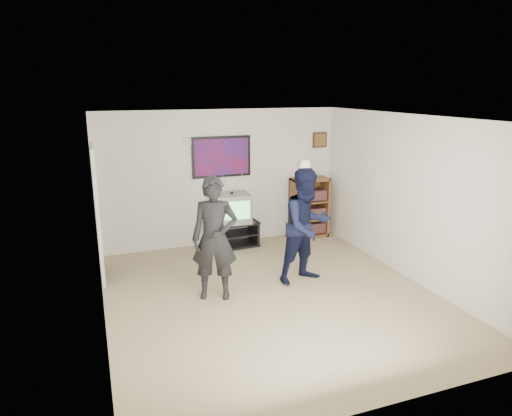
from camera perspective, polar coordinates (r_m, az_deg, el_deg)
room_shell at (r=6.47m, az=0.91°, el=0.29°), size 4.51×5.00×2.51m
media_stand at (r=8.50m, az=-3.04°, el=-3.27°), size 0.98×0.59×0.47m
crt_television at (r=8.36m, az=-3.02°, el=0.01°), size 0.67×0.58×0.53m
bookshelf at (r=9.02m, az=6.66°, el=0.06°), size 0.71×0.41×1.17m
table_lamp at (r=8.78m, az=6.16°, el=4.77°), size 0.22×0.22×0.36m
person_tall at (r=6.29m, az=-5.19°, el=-3.82°), size 0.74×0.60×1.74m
person_short at (r=6.85m, az=6.37°, el=-2.23°), size 0.97×0.83×1.75m
controller_left at (r=6.37m, az=-5.37°, el=-0.77°), size 0.04×0.13×0.04m
controller_right at (r=6.93m, az=5.40°, el=0.05°), size 0.07×0.12×0.03m
poster at (r=8.37m, az=-4.33°, el=6.40°), size 1.10×0.03×0.75m
air_vent at (r=8.21m, az=-8.12°, el=8.24°), size 0.28×0.02×0.14m
small_picture at (r=9.09m, az=7.98°, el=8.43°), size 0.30×0.03×0.30m
doorway at (r=7.34m, az=-19.30°, el=-0.81°), size 0.03×0.85×2.00m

